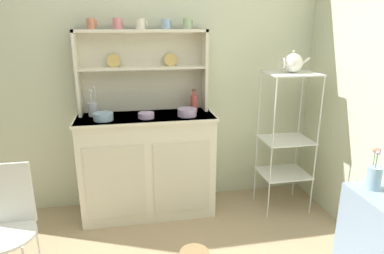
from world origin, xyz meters
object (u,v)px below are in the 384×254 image
at_px(wire_chair, 6,220).
at_px(flower_vase, 374,176).
at_px(hutch_cabinet, 148,164).
at_px(hutch_shelf_unit, 143,65).
at_px(side_shelf_blue, 378,237).
at_px(jam_bottle, 194,102).
at_px(porcelain_teapot, 293,63).
at_px(utensil_jar, 93,109).
at_px(bakers_rack, 287,129).
at_px(cup_terracotta_0, 91,24).
at_px(bowl_mixing_large, 103,116).

distance_m(wire_chair, flower_vase, 2.34).
relative_size(hutch_cabinet, hutch_shelf_unit, 1.07).
xyz_separation_m(side_shelf_blue, jam_bottle, (-1.00, 1.20, 0.69)).
bearing_deg(porcelain_teapot, flower_vase, -75.94).
height_order(side_shelf_blue, utensil_jar, utensil_jar).
distance_m(bakers_rack, jam_bottle, 0.85).
relative_size(bakers_rack, jam_bottle, 6.39).
height_order(side_shelf_blue, porcelain_teapot, porcelain_teapot).
relative_size(cup_terracotta_0, jam_bottle, 0.43).
relative_size(jam_bottle, porcelain_teapot, 0.78).
bearing_deg(hutch_shelf_unit, hutch_cabinet, -90.00).
bearing_deg(jam_bottle, flower_vase, -47.08).
height_order(hutch_cabinet, bakers_rack, bakers_rack).
bearing_deg(hutch_cabinet, cup_terracotta_0, 162.67).
bearing_deg(jam_bottle, wire_chair, -145.89).
bearing_deg(bowl_mixing_large, jam_bottle, 11.67).
bearing_deg(hutch_cabinet, bowl_mixing_large, -167.86).
xyz_separation_m(hutch_shelf_unit, jam_bottle, (0.43, -0.08, -0.33)).
bearing_deg(utensil_jar, bakers_rack, -7.56).
bearing_deg(wire_chair, flower_vase, 1.26).
height_order(bakers_rack, jam_bottle, bakers_rack).
height_order(hutch_cabinet, hutch_shelf_unit, hutch_shelf_unit).
distance_m(hutch_shelf_unit, bowl_mixing_large, 0.56).
distance_m(bakers_rack, porcelain_teapot, 0.58).
relative_size(side_shelf_blue, bowl_mixing_large, 3.75).
xyz_separation_m(porcelain_teapot, flower_vase, (0.21, -0.85, -0.65)).
height_order(bowl_mixing_large, flower_vase, bowl_mixing_large).
relative_size(hutch_cabinet, wire_chair, 1.37).
bearing_deg(wire_chair, porcelain_teapot, 23.23).
height_order(bakers_rack, side_shelf_blue, bakers_rack).
relative_size(hutch_cabinet, bowl_mixing_large, 7.39).
bearing_deg(side_shelf_blue, flower_vase, 90.14).
bearing_deg(hutch_shelf_unit, side_shelf_blue, -41.68).
distance_m(wire_chair, cup_terracotta_0, 1.55).
xyz_separation_m(hutch_cabinet, side_shelf_blue, (1.43, -1.11, -0.17)).
distance_m(side_shelf_blue, jam_bottle, 1.71).
distance_m(bakers_rack, bowl_mixing_large, 1.57).
distance_m(bowl_mixing_large, flower_vase, 2.01).
relative_size(utensil_jar, flower_vase, 0.86).
distance_m(bakers_rack, flower_vase, 0.88).
bearing_deg(utensil_jar, bowl_mixing_large, -59.03).
xyz_separation_m(hutch_cabinet, cup_terracotta_0, (-0.39, 0.12, 1.18)).
relative_size(hutch_shelf_unit, side_shelf_blue, 1.84).
bearing_deg(utensil_jar, porcelain_teapot, -7.57).
relative_size(bakers_rack, side_shelf_blue, 2.12).
bearing_deg(jam_bottle, porcelain_teapot, -16.11).
bearing_deg(side_shelf_blue, utensil_jar, 147.47).
relative_size(side_shelf_blue, jam_bottle, 3.01).
relative_size(hutch_shelf_unit, bowl_mixing_large, 6.91).
height_order(hutch_shelf_unit, jam_bottle, hutch_shelf_unit).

